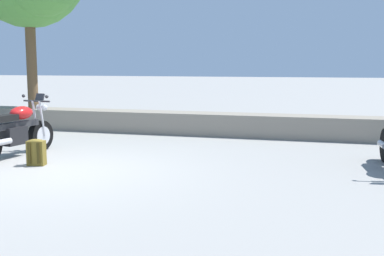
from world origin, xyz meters
TOP-DOWN VIEW (x-y plane):
  - ground_plane at (0.00, 0.00)m, footprint 120.00×120.00m
  - stone_wall at (0.00, 4.80)m, footprint 36.00×0.80m
  - motorcycle_red_near_left at (-1.45, 0.99)m, footprint 0.67×2.06m
  - rider_backpack at (-0.58, 0.35)m, footprint 0.33×0.30m

SIDE VIEW (x-z plane):
  - ground_plane at x=0.00m, z-range 0.00..0.00m
  - rider_backpack at x=-0.58m, z-range 0.01..0.48m
  - stone_wall at x=0.00m, z-range 0.00..0.55m
  - motorcycle_red_near_left at x=-1.45m, z-range -0.10..1.07m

